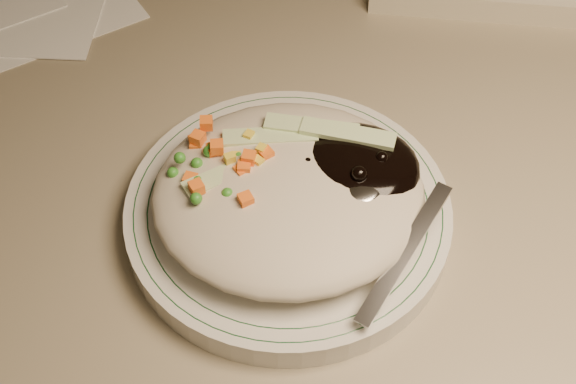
{
  "coord_description": "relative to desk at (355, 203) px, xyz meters",
  "views": [
    {
      "loc": [
        -0.11,
        0.85,
        1.22
      ],
      "look_at": [
        -0.09,
        1.21,
        0.78
      ],
      "focal_mm": 50.0,
      "sensor_mm": 36.0,
      "label": 1
    }
  ],
  "objects": [
    {
      "name": "plate_rim",
      "position": [
        -0.09,
        -0.17,
        0.22
      ],
      "size": [
        0.22,
        0.22,
        0.0
      ],
      "color": "#144723",
      "rests_on": "plate"
    },
    {
      "name": "plate",
      "position": [
        -0.09,
        -0.17,
        0.21
      ],
      "size": [
        0.24,
        0.24,
        0.02
      ],
      "primitive_type": "cylinder",
      "color": "silver",
      "rests_on": "desk"
    },
    {
      "name": "desk",
      "position": [
        0.0,
        0.0,
        0.0
      ],
      "size": [
        1.4,
        0.7,
        0.74
      ],
      "color": "gray",
      "rests_on": "ground"
    },
    {
      "name": "meal",
      "position": [
        -0.08,
        -0.17,
        0.24
      ],
      "size": [
        0.21,
        0.19,
        0.05
      ],
      "color": "#AEA38D",
      "rests_on": "plate"
    }
  ]
}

